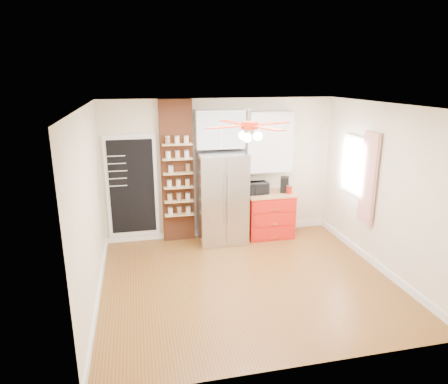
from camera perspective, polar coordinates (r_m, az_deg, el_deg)
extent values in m
plane|color=brown|center=(6.45, 3.28, -12.47)|extent=(4.50, 4.50, 0.00)
plane|color=white|center=(5.67, 3.73, 12.23)|extent=(4.50, 4.50, 0.00)
cube|color=#F5E5C5|center=(7.79, -0.52, 3.32)|extent=(4.50, 0.02, 2.70)
cube|color=#F5E5C5|center=(4.16, 11.10, -8.89)|extent=(4.50, 0.02, 2.70)
cube|color=#F5E5C5|center=(5.75, -18.66, -2.31)|extent=(0.02, 4.00, 2.70)
cube|color=#F5E5C5|center=(6.86, 21.87, 0.34)|extent=(0.02, 4.00, 2.70)
cube|color=white|center=(7.67, -13.00, 0.75)|extent=(0.95, 0.04, 1.95)
cube|color=black|center=(7.64, -13.00, 0.70)|extent=(0.82, 0.02, 1.78)
cube|color=brown|center=(7.59, -6.70, 2.86)|extent=(0.60, 0.16, 2.70)
cube|color=#B0AFB4|center=(7.56, -0.31, -0.82)|extent=(0.90, 0.70, 1.75)
cube|color=white|center=(7.47, -0.64, 9.00)|extent=(0.90, 0.35, 0.70)
cube|color=red|center=(7.99, 6.45, -3.33)|extent=(0.90, 0.60, 0.86)
cube|color=tan|center=(7.85, 6.55, -0.23)|extent=(0.94, 0.64, 0.04)
cube|color=white|center=(7.79, 6.38, 7.15)|extent=(0.90, 0.30, 1.15)
cube|color=white|center=(7.54, 18.14, 3.63)|extent=(0.04, 0.75, 1.05)
cube|color=red|center=(7.08, 19.93, 1.84)|extent=(0.06, 0.40, 1.55)
cylinder|color=silver|center=(5.68, 3.70, 10.72)|extent=(0.05, 0.05, 0.20)
cylinder|color=#B7240B|center=(5.69, 3.68, 9.52)|extent=(0.24, 0.24, 0.10)
sphere|color=white|center=(5.71, 3.65, 7.92)|extent=(0.13, 0.13, 0.13)
imported|color=black|center=(7.73, 4.76, 0.57)|extent=(0.42, 0.30, 0.22)
cube|color=black|center=(7.89, 8.63, 1.06)|extent=(0.22, 0.24, 0.30)
cylinder|color=#AA1309|center=(7.83, 9.28, 0.34)|extent=(0.14, 0.14, 0.15)
cylinder|color=#AE2609|center=(7.95, 8.96, 0.58)|extent=(0.12, 0.12, 0.15)
cylinder|color=beige|center=(7.42, -7.63, 3.22)|extent=(0.13, 0.13, 0.13)
cylinder|color=olive|center=(7.44, -5.19, 3.37)|extent=(0.09, 0.09, 0.14)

